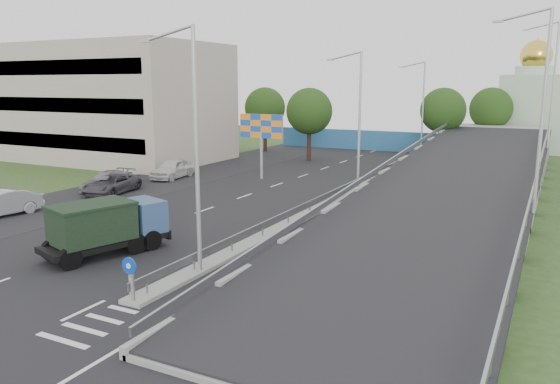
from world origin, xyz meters
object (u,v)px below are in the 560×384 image
Objects in this scene: lamp_post_near at (192,138)px; parked_car_c at (112,184)px; lamp_post_mid at (357,114)px; billboard at (261,130)px; dump_truck at (107,225)px; parked_car_d at (107,181)px; sign_bollard at (131,279)px; lamp_post_far at (421,105)px; church at (532,107)px; parked_car_e at (173,169)px.

parked_car_c is (-15.87, 11.41, -5.10)m from lamp_post_near.
lamp_post_mid is 1.83× the size of billboard.
lamp_post_mid reaches higher than dump_truck.
parked_car_c is 1.63m from parked_car_d.
lamp_post_far is (0.11, 43.83, 4.77)m from sign_bollard.
church reaches higher than lamp_post_far.
dump_truck is at bearing -97.73° from lamp_post_far.
lamp_post_near is 2.04× the size of parked_car_e.
lamp_post_near is 20.00m from lamp_post_mid.
sign_bollard is 0.17× the size of lamp_post_far.
church is at bearing 91.71° from dump_truck.
parked_car_d is (-8.10, -9.66, -3.47)m from billboard.
sign_bollard is 0.34× the size of parked_car_e.
parked_car_e reaches higher than parked_car_c.
lamp_post_near reaches higher than dump_truck.
lamp_post_far is 40.22m from dump_truck.
sign_bollard is 23.54m from parked_car_d.
lamp_post_near is at bearing 13.52° from dump_truck.
lamp_post_mid is 0.73× the size of church.
lamp_post_far is (0.00, 20.00, 0.00)m from lamp_post_mid.
lamp_post_near is at bearing -55.80° from parked_car_e.
dump_truck is (3.73, -21.62, -2.75)m from billboard.
church is (9.89, 34.00, -0.50)m from lamp_post_mid.
parked_car_d is at bearing 144.37° from lamp_post_near.
dump_truck reaches higher than parked_car_c.
lamp_post_far is 1.62× the size of dump_truck.
dump_truck is 16.84m from parked_car_d.
lamp_post_far is 2.04× the size of parked_car_e.
dump_truck is at bearing -54.98° from parked_car_c.
lamp_post_mid reaches higher than parked_car_d.
lamp_post_far reaches higher than parked_car_e.
sign_bollard is at bearing -99.81° from church.
lamp_post_near is at bearing -44.28° from parked_car_c.
lamp_post_near is 21.78m from parked_car_d.
lamp_post_near is 2.06× the size of parked_car_d.
lamp_post_mid is at bearing -12.38° from billboard.
parked_car_e is (-16.06, -21.18, -4.97)m from lamp_post_far.
lamp_post_mid is 20.00m from lamp_post_far.
parked_car_e is (-10.69, 18.43, -0.59)m from dump_truck.
lamp_post_far is 1.83× the size of billboard.
sign_bollard is at bearing -48.22° from parked_car_d.
parked_car_c is (-25.76, -42.59, -4.60)m from church.
dump_truck is at bearing -105.33° from lamp_post_mid.
dump_truck is (-5.27, 4.21, 0.40)m from sign_bollard.
billboard is (-9.11, 2.00, -1.62)m from lamp_post_mid.
billboard reaches higher than dump_truck.
lamp_post_far reaches higher than dump_truck.
church is at bearing 59.30° from billboard.
sign_bollard is 6.76m from dump_truck.
lamp_post_far is at bearing 52.40° from parked_car_c.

